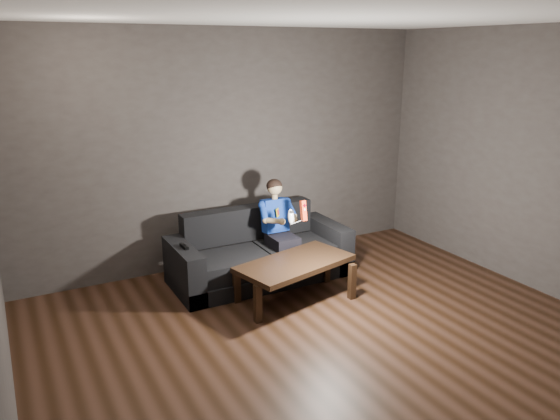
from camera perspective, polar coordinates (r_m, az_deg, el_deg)
floor at (r=4.72m, az=7.55°, el=-15.00°), size 5.00×5.00×0.00m
back_wall at (r=6.32m, az=-5.31°, el=6.33°), size 5.00×0.04×2.70m
ceiling at (r=4.04m, az=9.07°, el=19.75°), size 5.00×5.00×0.02m
sofa at (r=6.06m, az=-2.19°, el=-4.92°), size 1.95×0.84×0.75m
child at (r=5.98m, az=-0.11°, el=-1.15°), size 0.41×0.51×1.02m
wii_remote_red at (r=5.63m, az=2.47°, el=-0.06°), size 0.05×0.08×0.22m
nunchuk_white at (r=5.58m, az=1.14°, el=-0.68°), size 0.09×0.11×0.17m
wii_remote_black at (r=5.59m, az=-9.99°, el=-3.77°), size 0.05×0.16×0.03m
coffee_table at (r=5.48m, az=1.58°, el=-5.90°), size 1.28×0.85×0.43m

